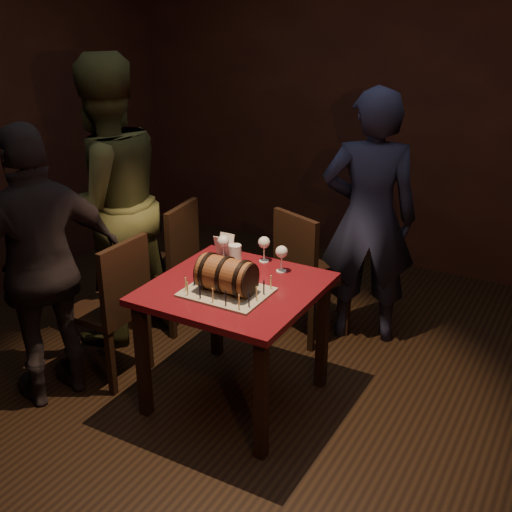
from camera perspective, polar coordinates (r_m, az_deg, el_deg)
name	(u,v)px	position (r m, az deg, el deg)	size (l,w,h in m)	color
room_shell	(243,176)	(3.28, -1.20, 7.13)	(5.04, 5.04, 2.80)	black
pub_table	(235,303)	(3.63, -1.87, -4.21)	(0.90, 0.90, 0.75)	#490C13
cake_board	(227,292)	(3.49, -2.63, -3.23)	(0.45, 0.35, 0.01)	gray
barrel_cake	(226,275)	(3.45, -2.66, -1.70)	(0.36, 0.21, 0.21)	brown
birthday_candles	(227,284)	(3.47, -2.63, -2.53)	(0.40, 0.30, 0.09)	#FEF798
wine_glass_left	(223,242)	(3.87, -2.94, 1.22)	(0.07, 0.07, 0.16)	silver
wine_glass_mid	(264,244)	(3.84, 0.72, 1.11)	(0.07, 0.07, 0.16)	silver
wine_glass_right	(282,253)	(3.71, 2.29, 0.27)	(0.07, 0.07, 0.16)	silver
pint_of_ale	(235,257)	(3.76, -1.85, -0.13)	(0.07, 0.07, 0.15)	silver
menu_card	(224,246)	(3.96, -2.85, 0.93)	(0.10, 0.05, 0.13)	white
chair_back	(306,269)	(4.36, 4.43, -1.15)	(0.52, 0.52, 0.93)	black
chair_left_rear	(171,259)	(4.54, -7.55, -0.27)	(0.44, 0.44, 0.93)	black
chair_left_front	(115,303)	(3.99, -12.43, -4.06)	(0.41, 0.41, 0.93)	black
person_back	(369,219)	(4.31, 10.01, 3.26)	(0.63, 0.42, 1.74)	#1B1E36
person_left_rear	(106,204)	(4.36, -13.20, 4.55)	(0.94, 0.73, 1.93)	#373A1D
person_left_front	(42,268)	(3.81, -18.45, -1.04)	(0.97, 0.40, 1.65)	black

